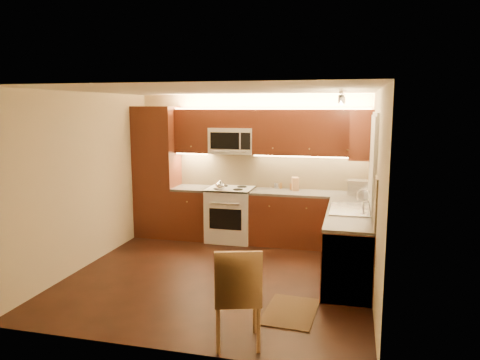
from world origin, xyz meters
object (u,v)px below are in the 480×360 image
(sink, at_px, (350,204))
(toaster_oven, at_px, (360,187))
(stove, at_px, (230,214))
(knife_block, at_px, (295,184))
(kettle, at_px, (220,184))
(dining_chair, at_px, (237,295))
(soap_bottle, at_px, (367,194))
(microwave, at_px, (232,141))

(sink, distance_m, toaster_oven, 1.17)
(stove, bearing_deg, knife_block, 7.76)
(kettle, relative_size, dining_chair, 0.19)
(stove, height_order, sink, sink)
(sink, relative_size, soap_bottle, 5.11)
(soap_bottle, distance_m, dining_chair, 3.33)
(microwave, xyz_separation_m, sink, (2.00, -1.26, -0.74))
(stove, xyz_separation_m, microwave, (0.00, 0.14, 1.26))
(microwave, bearing_deg, soap_bottle, -11.85)
(toaster_oven, relative_size, dining_chair, 0.39)
(stove, bearing_deg, dining_chair, -73.78)
(stove, height_order, dining_chair, dining_chair)
(dining_chair, bearing_deg, sink, 48.16)
(stove, relative_size, sink, 1.07)
(knife_block, bearing_deg, sink, -72.25)
(knife_block, relative_size, dining_chair, 0.22)
(stove, height_order, kettle, kettle)
(soap_bottle, height_order, dining_chair, soap_bottle)
(sink, xyz_separation_m, toaster_oven, (0.15, 1.16, 0.04))
(stove, bearing_deg, toaster_oven, 0.89)
(kettle, height_order, dining_chair, kettle)
(sink, xyz_separation_m, knife_block, (-0.91, 1.27, 0.04))
(kettle, relative_size, toaster_oven, 0.48)
(dining_chair, bearing_deg, stove, 88.72)
(sink, relative_size, dining_chair, 0.86)
(stove, distance_m, soap_bottle, 2.32)
(kettle, bearing_deg, dining_chair, -85.88)
(sink, height_order, toaster_oven, toaster_oven)
(kettle, bearing_deg, stove, 48.39)
(knife_block, bearing_deg, soap_bottle, -40.59)
(sink, distance_m, dining_chair, 2.52)
(knife_block, distance_m, dining_chair, 3.56)
(stove, relative_size, microwave, 1.21)
(microwave, distance_m, soap_bottle, 2.40)
(sink, distance_m, soap_bottle, 0.83)
(knife_block, height_order, soap_bottle, knife_block)
(dining_chair, bearing_deg, toaster_oven, 53.63)
(microwave, height_order, soap_bottle, microwave)
(microwave, bearing_deg, sink, -32.21)
(kettle, height_order, toaster_oven, toaster_oven)
(microwave, xyz_separation_m, dining_chair, (0.98, -3.51, -1.22))
(microwave, xyz_separation_m, soap_bottle, (2.24, -0.47, -0.74))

